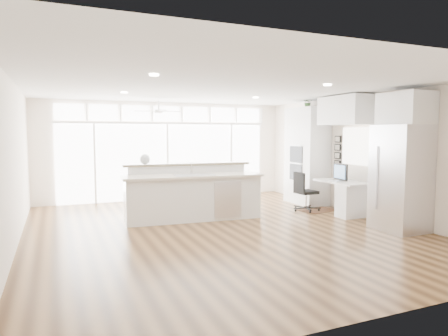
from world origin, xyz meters
name	(u,v)px	position (x,y,z in m)	size (l,w,h in m)	color
floor	(221,230)	(0.00, 0.00, -0.01)	(7.00, 8.00, 0.02)	#452B15
ceiling	(221,87)	(0.00, 0.00, 2.70)	(7.00, 8.00, 0.02)	silver
wall_back	(167,151)	(0.00, 4.00, 1.35)	(7.00, 0.04, 2.70)	white
wall_front	(380,184)	(0.00, -4.00, 1.35)	(7.00, 0.04, 2.70)	white
wall_left	(12,165)	(-3.50, 0.00, 1.35)	(0.04, 8.00, 2.70)	white
wall_right	(366,155)	(3.50, 0.00, 1.35)	(0.04, 8.00, 2.70)	white
glass_wall	(167,162)	(0.00, 3.94, 1.05)	(5.80, 0.06, 2.08)	white
transom_row	(167,114)	(0.00, 3.94, 2.38)	(5.90, 0.06, 0.40)	white
desk_window	(356,146)	(3.46, 0.30, 1.55)	(0.04, 0.85, 0.85)	white
ceiling_fan	(159,107)	(-0.50, 2.80, 2.48)	(1.16, 1.16, 0.32)	white
recessed_lights	(217,89)	(0.00, 0.20, 2.68)	(3.40, 3.00, 0.02)	beige
oven_cabinet	(307,156)	(3.17, 1.80, 1.25)	(0.64, 1.20, 2.50)	white
desk_nook	(343,197)	(3.13, 0.30, 0.38)	(0.72, 1.30, 0.76)	white
upper_cabinets	(346,111)	(3.17, 0.30, 2.35)	(0.64, 1.30, 0.64)	white
refrigerator	(401,178)	(3.11, -1.35, 1.00)	(0.76, 0.90, 2.00)	silver
fridge_cabinet	(406,109)	(3.17, -1.35, 2.30)	(0.64, 0.90, 0.60)	white
framed_photos	(338,151)	(3.46, 0.92, 1.40)	(0.06, 0.22, 0.80)	black
kitchen_island	(193,192)	(-0.20, 1.10, 0.59)	(2.97, 1.12, 1.18)	white
rug	(318,210)	(2.88, 0.89, 0.01)	(0.84, 0.61, 0.01)	#371D11
office_chair	(306,192)	(2.58, 0.94, 0.46)	(0.48, 0.44, 0.92)	black
fishbowl	(145,159)	(-1.12, 1.57, 1.29)	(0.22, 0.22, 0.22)	silver
monitor	(341,172)	(3.05, 0.30, 0.97)	(0.09, 0.51, 0.43)	black
keyboard	(334,181)	(2.88, 0.30, 0.77)	(0.12, 0.32, 0.02)	silver
potted_plant	(308,103)	(3.17, 1.80, 2.61)	(0.26, 0.29, 0.22)	#37622A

